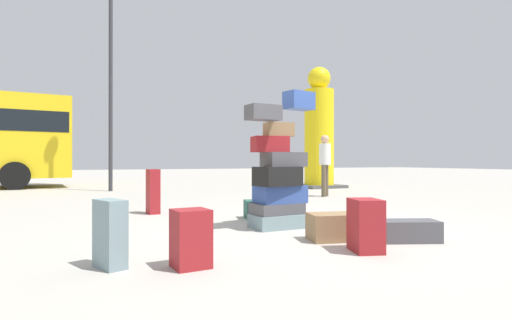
% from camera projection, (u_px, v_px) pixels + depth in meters
% --- Properties ---
extents(ground_plane, '(80.00, 80.00, 0.00)m').
position_uv_depth(ground_plane, '(304.00, 228.00, 5.47)').
color(ground_plane, '#ADA89E').
extents(suitcase_tower, '(1.10, 0.60, 1.91)m').
position_uv_depth(suitcase_tower, '(279.00, 175.00, 5.52)').
color(suitcase_tower, gray).
rests_on(suitcase_tower, ground).
extents(suitcase_teal_right_side, '(0.58, 0.47, 0.29)m').
position_uv_depth(suitcase_teal_right_side, '(261.00, 209.00, 6.45)').
color(suitcase_teal_right_side, '#26594C').
rests_on(suitcase_teal_right_side, ground).
extents(suitcase_maroon_left_side, '(0.21, 0.30, 0.78)m').
position_uv_depth(suitcase_maroon_left_side, '(153.00, 191.00, 6.98)').
color(suitcase_maroon_left_side, maroon).
rests_on(suitcase_maroon_left_side, ground).
extents(suitcase_maroon_white_trunk, '(0.37, 0.43, 0.54)m').
position_uv_depth(suitcase_maroon_white_trunk, '(366.00, 225.00, 4.06)').
color(suitcase_maroon_white_trunk, maroon).
rests_on(suitcase_maroon_white_trunk, ground).
extents(suitcase_charcoal_behind_tower, '(0.78, 0.56, 0.24)m').
position_uv_depth(suitcase_charcoal_behind_tower, '(406.00, 231.00, 4.58)').
color(suitcase_charcoal_behind_tower, '#4C4C51').
rests_on(suitcase_charcoal_behind_tower, ground).
extents(suitcase_slate_upright_blue, '(0.28, 0.37, 0.59)m').
position_uv_depth(suitcase_slate_upright_blue, '(110.00, 234.00, 3.45)').
color(suitcase_slate_upright_blue, gray).
rests_on(suitcase_slate_upright_blue, ground).
extents(suitcase_brown_foreground_far, '(0.87, 0.56, 0.31)m').
position_uv_depth(suitcase_brown_foreground_far, '(343.00, 227.00, 4.67)').
color(suitcase_brown_foreground_far, olive).
rests_on(suitcase_brown_foreground_far, ground).
extents(suitcase_maroon_foreground_near, '(0.33, 0.32, 0.50)m').
position_uv_depth(suitcase_maroon_foreground_near, '(191.00, 238.00, 3.46)').
color(suitcase_maroon_foreground_near, maroon).
rests_on(suitcase_maroon_foreground_near, ground).
extents(person_bearded_onlooker, '(0.30, 0.30, 1.60)m').
position_uv_depth(person_bearded_onlooker, '(325.00, 160.00, 10.37)').
color(person_bearded_onlooker, brown).
rests_on(person_bearded_onlooker, ground).
extents(yellow_dummy_statue, '(1.43, 1.43, 4.19)m').
position_uv_depth(yellow_dummy_statue, '(319.00, 134.00, 13.88)').
color(yellow_dummy_statue, yellow).
rests_on(yellow_dummy_statue, ground).
extents(lamp_post, '(0.36, 0.36, 6.47)m').
position_uv_depth(lamp_post, '(111.00, 55.00, 12.23)').
color(lamp_post, '#333338').
rests_on(lamp_post, ground).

